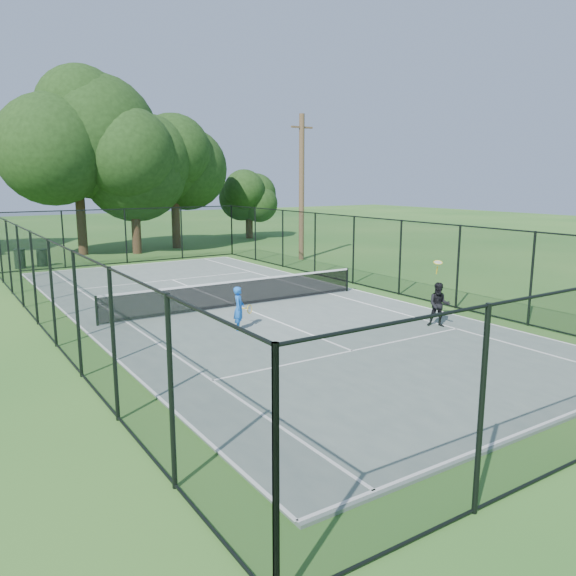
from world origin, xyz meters
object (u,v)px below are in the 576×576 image
player_black (439,304)px  utility_pole (302,187)px  trash_bin_right (42,257)px  trash_bin_left (20,259)px  player_blue (239,308)px  tennis_net (239,292)px

player_black → utility_pole: bearing=71.3°
player_black → trash_bin_right: bearing=111.5°
trash_bin_right → utility_pole: 14.55m
trash_bin_left → player_blue: bearing=-77.7°
tennis_net → trash_bin_left: bearing=110.2°
trash_bin_right → player_black: 21.79m
utility_pole → tennis_net: bearing=-134.7°
utility_pole → player_blue: size_ratio=6.09×
tennis_net → trash_bin_right: (-4.12, 14.39, -0.11)m
tennis_net → trash_bin_left: trash_bin_left is taller
trash_bin_left → trash_bin_right: size_ratio=1.09×
trash_bin_right → player_black: (7.99, -20.27, 0.29)m
trash_bin_left → player_blue: (3.72, -17.04, 0.21)m
tennis_net → player_black: (3.87, -5.88, 0.18)m
tennis_net → trash_bin_right: size_ratio=10.82×
trash_bin_right → player_blue: 17.42m
player_blue → player_black: size_ratio=0.66×
player_black → tennis_net: bearing=123.3°
trash_bin_right → utility_pole: (13.02, -5.39, 3.64)m
tennis_net → player_black: player_black is taller
trash_bin_left → utility_pole: (14.12, -5.20, 3.60)m
trash_bin_right → player_black: bearing=-68.5°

